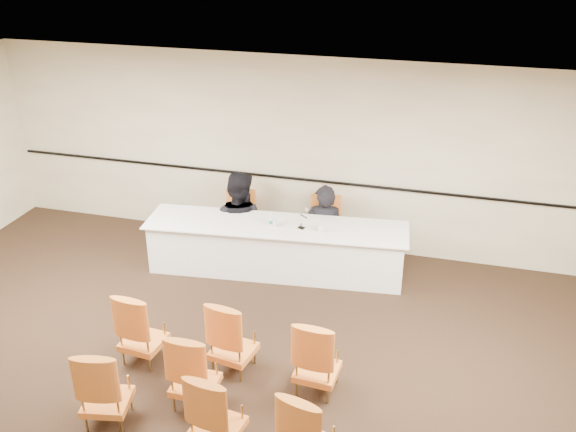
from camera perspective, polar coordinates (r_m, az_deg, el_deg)
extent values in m
plane|color=black|center=(7.33, -7.03, -16.27)|extent=(10.00, 10.00, 0.00)
plane|color=silver|center=(5.80, -8.59, 6.49)|extent=(10.00, 10.00, 0.00)
cube|color=#F3E9BF|center=(9.87, 1.20, 5.54)|extent=(10.00, 0.04, 3.00)
cube|color=black|center=(9.98, 1.12, 3.30)|extent=(9.80, 0.04, 0.03)
imported|color=black|center=(9.88, 3.20, -1.83)|extent=(0.68, 0.50, 1.71)
imported|color=black|center=(10.07, -4.39, -1.05)|extent=(0.97, 0.79, 1.87)
cube|color=white|center=(9.18, 1.66, -1.06)|extent=(0.34, 0.27, 0.00)
cylinder|color=silver|center=(9.19, -1.19, -0.68)|extent=(0.08, 0.08, 0.10)
cylinder|color=silver|center=(9.05, 2.88, -1.05)|extent=(0.09, 0.09, 0.13)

